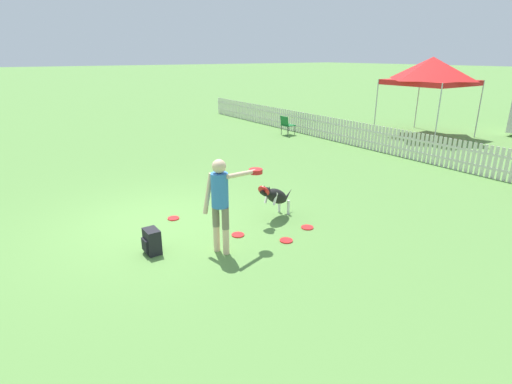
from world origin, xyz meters
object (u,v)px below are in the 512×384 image
object	(u,v)px
handler_person	(222,195)
frisbee_midfield	(173,218)
leaping_dog	(276,196)
folding_chair_blue_left	(287,124)
canopy_tent_main	(432,71)
frisbee_near_dog	(238,235)
frisbee_far_scatter	(286,240)
backpack_on_grass	(152,241)
frisbee_near_handler	(307,227)

from	to	relation	value
handler_person	frisbee_midfield	world-z (taller)	handler_person
leaping_dog	frisbee_midfield	size ratio (longest dim) A/B	4.93
folding_chair_blue_left	canopy_tent_main	size ratio (longest dim) A/B	0.26
frisbee_midfield	frisbee_near_dog	bearing A→B (deg)	25.60
frisbee_far_scatter	canopy_tent_main	size ratio (longest dim) A/B	0.08
leaping_dog	folding_chair_blue_left	size ratio (longest dim) A/B	1.47
frisbee_far_scatter	backpack_on_grass	bearing A→B (deg)	-113.23
handler_person	leaping_dog	size ratio (longest dim) A/B	1.40
frisbee_near_handler	backpack_on_grass	size ratio (longest dim) A/B	0.55
handler_person	leaping_dog	xyz separation A→B (m)	(-0.66, 1.59, -0.53)
leaping_dog	canopy_tent_main	world-z (taller)	canopy_tent_main
frisbee_midfield	backpack_on_grass	size ratio (longest dim) A/B	0.55
frisbee_midfield	frisbee_near_handler	bearing A→B (deg)	46.27
leaping_dog	frisbee_midfield	distance (m)	2.13
frisbee_near_dog	frisbee_far_scatter	bearing A→B (deg)	40.74
leaping_dog	frisbee_near_handler	world-z (taller)	leaping_dog
frisbee_midfield	backpack_on_grass	xyz separation A→B (m)	(1.18, -0.87, 0.20)
frisbee_near_handler	backpack_on_grass	world-z (taller)	backpack_on_grass
folding_chair_blue_left	handler_person	bearing A→B (deg)	134.52
leaping_dog	frisbee_far_scatter	size ratio (longest dim) A/B	4.93
frisbee_near_handler	canopy_tent_main	distance (m)	11.27
handler_person	frisbee_near_handler	xyz separation A→B (m)	(0.08, 1.81, -1.00)
backpack_on_grass	folding_chair_blue_left	xyz separation A→B (m)	(-6.89, 8.31, 0.26)
frisbee_near_dog	backpack_on_grass	bearing A→B (deg)	-98.47
handler_person	folding_chair_blue_left	size ratio (longest dim) A/B	2.05
handler_person	frisbee_near_handler	bearing A→B (deg)	65.41
frisbee_near_dog	frisbee_midfield	xyz separation A→B (m)	(-1.41, -0.68, 0.00)
frisbee_near_dog	canopy_tent_main	bearing A→B (deg)	108.89
handler_person	frisbee_far_scatter	world-z (taller)	handler_person
handler_person	folding_chair_blue_left	distance (m)	10.48
canopy_tent_main	leaping_dog	bearing A→B (deg)	-70.63
frisbee_near_dog	frisbee_far_scatter	distance (m)	0.91
leaping_dog	frisbee_near_handler	size ratio (longest dim) A/B	4.93
handler_person	backpack_on_grass	bearing A→B (deg)	-143.54
frisbee_midfield	folding_chair_blue_left	xyz separation A→B (m)	(-5.71, 7.43, 0.46)
frisbee_near_dog	backpack_on_grass	size ratio (longest dim) A/B	0.55
frisbee_near_handler	backpack_on_grass	xyz separation A→B (m)	(-0.70, -2.84, 0.20)
frisbee_near_dog	frisbee_midfield	size ratio (longest dim) A/B	1.00
handler_person	folding_chair_blue_left	bearing A→B (deg)	113.70
leaping_dog	folding_chair_blue_left	world-z (taller)	leaping_dog
frisbee_midfield	folding_chair_blue_left	bearing A→B (deg)	127.56
backpack_on_grass	canopy_tent_main	size ratio (longest dim) A/B	0.14
frisbee_near_dog	folding_chair_blue_left	xyz separation A→B (m)	(-7.12, 6.76, 0.46)
frisbee_near_handler	frisbee_midfield	world-z (taller)	same
frisbee_near_handler	frisbee_midfield	xyz separation A→B (m)	(-1.88, -1.96, 0.00)
frisbee_near_dog	frisbee_far_scatter	size ratio (longest dim) A/B	1.00
frisbee_near_handler	folding_chair_blue_left	bearing A→B (deg)	144.23
leaping_dog	folding_chair_blue_left	xyz separation A→B (m)	(-6.85, 5.69, -0.01)
frisbee_midfield	canopy_tent_main	size ratio (longest dim) A/B	0.08
leaping_dog	frisbee_far_scatter	distance (m)	1.17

